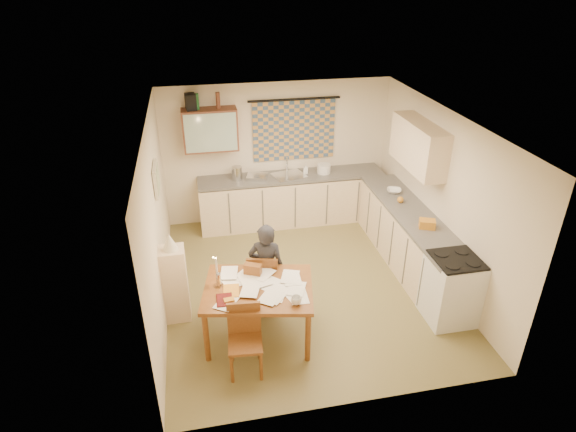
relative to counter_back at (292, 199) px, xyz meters
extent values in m
cube|color=brown|center=(-0.21, -1.95, -0.46)|extent=(4.00, 4.50, 0.02)
cube|color=white|center=(-0.21, -1.95, 2.06)|extent=(4.00, 4.50, 0.02)
cube|color=beige|center=(-0.21, 0.31, 0.80)|extent=(4.00, 0.02, 2.50)
cube|color=beige|center=(-0.21, -4.21, 0.80)|extent=(4.00, 0.02, 2.50)
cube|color=beige|center=(-2.22, -1.95, 0.80)|extent=(0.02, 4.50, 2.50)
cube|color=beige|center=(1.80, -1.95, 0.80)|extent=(0.02, 4.50, 2.50)
cube|color=#375173|center=(0.09, 0.27, 1.20)|extent=(1.45, 0.03, 1.05)
cylinder|color=black|center=(0.09, 0.25, 1.75)|extent=(1.60, 0.04, 0.04)
cube|color=#5B2E1F|center=(-1.36, 0.13, 1.35)|extent=(0.90, 0.34, 0.70)
cube|color=#99B2A5|center=(-1.36, -0.04, 1.35)|extent=(0.84, 0.02, 0.64)
cube|color=beige|center=(1.62, -1.40, 1.40)|extent=(0.34, 1.30, 0.70)
cube|color=beige|center=(-2.18, -1.55, 1.25)|extent=(0.04, 0.50, 0.40)
cube|color=beige|center=(-2.15, -1.55, 1.25)|extent=(0.01, 0.42, 0.32)
cube|color=beige|center=(0.00, 0.00, -0.02)|extent=(3.30, 0.60, 0.86)
cube|color=#4D4A49|center=(0.00, 0.00, 0.45)|extent=(3.30, 0.62, 0.04)
cube|color=beige|center=(1.49, -1.78, -0.02)|extent=(0.60, 2.95, 0.86)
cube|color=#4D4A49|center=(1.49, -1.78, 0.45)|extent=(0.62, 2.95, 0.04)
cube|color=white|center=(1.49, -3.08, 0.01)|extent=(0.61, 0.61, 0.91)
cube|color=black|center=(1.49, -3.08, 0.48)|extent=(0.58, 0.58, 0.03)
cube|color=silver|center=(-0.05, 0.00, 0.43)|extent=(0.65, 0.58, 0.10)
cylinder|color=silver|center=(-0.05, 0.18, 0.61)|extent=(0.04, 0.04, 0.28)
cube|color=silver|center=(-0.62, 0.00, 0.50)|extent=(0.42, 0.38, 0.06)
cylinder|color=silver|center=(-0.97, 0.00, 0.59)|extent=(0.22, 0.22, 0.24)
cylinder|color=white|center=(0.58, 0.00, 0.55)|extent=(0.30, 0.30, 0.16)
imported|color=white|center=(0.27, 0.05, 0.55)|extent=(0.13, 0.13, 0.17)
imported|color=white|center=(1.49, -1.02, 0.50)|extent=(0.39, 0.39, 0.06)
cube|color=orange|center=(1.49, -2.22, 0.53)|extent=(0.26, 0.23, 0.12)
sphere|color=orange|center=(1.44, -1.39, 0.52)|extent=(0.10, 0.10, 0.10)
cube|color=black|center=(-1.63, 0.13, 1.83)|extent=(0.18, 0.22, 0.26)
cylinder|color=#195926|center=(-1.53, 0.13, 1.83)|extent=(0.08, 0.08, 0.26)
cylinder|color=#5B2E1F|center=(-1.20, 0.13, 1.83)|extent=(0.09, 0.09, 0.26)
cube|color=brown|center=(-1.03, -2.92, 0.27)|extent=(1.49, 1.24, 0.05)
cube|color=brown|center=(-0.88, -2.36, -0.02)|extent=(0.49, 0.49, 0.04)
cube|color=brown|center=(-0.93, -2.53, 0.22)|extent=(0.40, 0.14, 0.44)
cube|color=brown|center=(-1.27, -3.49, -0.04)|extent=(0.42, 0.42, 0.04)
cube|color=brown|center=(-1.26, -3.32, 0.19)|extent=(0.39, 0.07, 0.42)
imported|color=black|center=(-0.85, -2.42, 0.21)|extent=(0.68, 0.62, 1.33)
cube|color=beige|center=(-2.05, -2.35, 0.08)|extent=(0.32, 0.30, 1.07)
cone|color=beige|center=(-2.05, -2.35, 0.73)|extent=(0.20, 0.20, 0.22)
cube|color=brown|center=(-1.06, -2.65, 0.38)|extent=(0.24, 0.19, 0.16)
imported|color=white|center=(-0.64, -3.32, 0.35)|extent=(0.18, 0.18, 0.10)
imported|color=maroon|center=(-1.55, -3.11, 0.31)|extent=(0.20, 0.26, 0.02)
imported|color=orange|center=(-1.46, -2.94, 0.31)|extent=(0.24, 0.30, 0.02)
cube|color=orange|center=(-1.40, -3.13, 0.32)|extent=(0.13, 0.09, 0.04)
cube|color=black|center=(-0.96, -3.23, 0.31)|extent=(0.14, 0.08, 0.02)
cylinder|color=silver|center=(-1.50, -2.80, 0.39)|extent=(0.07, 0.07, 0.18)
cylinder|color=white|center=(-1.51, -2.79, 0.59)|extent=(0.03, 0.03, 0.22)
sphere|color=#FFCC66|center=(-1.54, -2.79, 0.71)|extent=(0.02, 0.02, 0.02)
cube|color=white|center=(-0.88, -2.88, 0.30)|extent=(0.36, 0.36, 0.00)
cube|color=white|center=(-0.59, -3.20, 0.30)|extent=(0.22, 0.31, 0.00)
cube|color=white|center=(-0.64, -3.15, 0.30)|extent=(0.30, 0.35, 0.00)
cube|color=white|center=(-1.34, -2.74, 0.30)|extent=(0.29, 0.35, 0.00)
cube|color=white|center=(-0.84, -3.11, 0.31)|extent=(0.32, 0.36, 0.00)
cube|color=white|center=(-0.74, -2.99, 0.31)|extent=(0.29, 0.35, 0.00)
cube|color=white|center=(-1.44, -3.15, 0.31)|extent=(0.34, 0.36, 0.00)
cube|color=white|center=(-1.16, -2.65, 0.31)|extent=(0.36, 0.36, 0.00)
cube|color=white|center=(-0.86, -3.15, 0.31)|extent=(0.35, 0.36, 0.00)
cube|color=white|center=(-0.59, -3.05, 0.31)|extent=(0.31, 0.35, 0.00)
cube|color=white|center=(-0.92, -3.16, 0.31)|extent=(0.34, 0.36, 0.00)
cube|color=white|center=(-0.98, -2.80, 0.32)|extent=(0.28, 0.34, 0.00)
cube|color=white|center=(-0.59, -2.85, 0.32)|extent=(0.23, 0.31, 0.00)
cube|color=white|center=(-1.14, -2.74, 0.32)|extent=(0.26, 0.33, 0.00)
cube|color=white|center=(-0.61, -2.81, 0.32)|extent=(0.30, 0.35, 0.00)
cube|color=white|center=(-0.93, -2.68, 0.32)|extent=(0.36, 0.36, 0.00)
cube|color=white|center=(-1.14, -2.99, 0.32)|extent=(0.29, 0.35, 0.00)
cube|color=white|center=(-1.35, -2.58, 0.33)|extent=(0.26, 0.33, 0.00)
camera|label=1|loc=(-1.62, -7.66, 3.82)|focal=30.00mm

